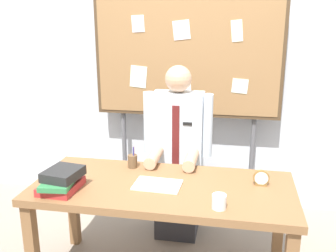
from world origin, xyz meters
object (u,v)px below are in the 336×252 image
at_px(bulletin_board, 187,57).
at_px(open_notebook, 158,185).
at_px(desk_clock, 261,179).
at_px(desk, 163,197).
at_px(coffee_mug, 219,202).
at_px(book_stack, 61,180).
at_px(pen_holder, 133,161).
at_px(person, 178,160).

distance_m(bulletin_board, open_notebook, 1.33).
relative_size(open_notebook, desk_clock, 2.88).
height_order(desk, coffee_mug, coffee_mug).
relative_size(book_stack, pen_holder, 1.95).
height_order(desk_clock, coffee_mug, desk_clock).
distance_m(book_stack, coffee_mug, 1.00).
bearing_deg(desk_clock, desk, -170.09).
relative_size(desk, person, 1.19).
bearing_deg(open_notebook, desk_clock, 11.12).
xyz_separation_m(person, book_stack, (-0.62, -0.81, 0.13)).
distance_m(book_stack, desk_clock, 1.29).
bearing_deg(coffee_mug, pen_holder, 142.24).
xyz_separation_m(bulletin_board, open_notebook, (-0.03, -1.12, -0.72)).
height_order(book_stack, pen_holder, pen_holder).
distance_m(bulletin_board, coffee_mug, 1.57).
xyz_separation_m(desk_clock, coffee_mug, (-0.25, -0.37, -0.01)).
height_order(bulletin_board, desk_clock, bulletin_board).
bearing_deg(open_notebook, book_stack, -163.40).
distance_m(book_stack, open_notebook, 0.61).
bearing_deg(bulletin_board, desk, -89.99).
xyz_separation_m(bulletin_board, book_stack, (-0.62, -1.30, -0.66)).
xyz_separation_m(bulletin_board, desk_clock, (0.63, -0.99, -0.68)).
bearing_deg(pen_holder, bulletin_board, 71.92).
bearing_deg(pen_holder, open_notebook, -48.30).
distance_m(person, open_notebook, 0.64).
relative_size(book_stack, desk_clock, 2.94).
height_order(book_stack, open_notebook, book_stack).
relative_size(person, bulletin_board, 0.71).
distance_m(desk_clock, pen_holder, 0.92).
height_order(book_stack, coffee_mug, book_stack).
xyz_separation_m(book_stack, desk_clock, (1.25, 0.31, -0.02)).
height_order(person, coffee_mug, person).
bearing_deg(coffee_mug, open_notebook, 150.41).
height_order(person, desk_clock, person).
xyz_separation_m(person, bulletin_board, (-0.00, 0.49, 0.78)).
relative_size(person, open_notebook, 4.71).
distance_m(desk, person, 0.61).
xyz_separation_m(desk_clock, pen_holder, (-0.91, 0.14, 0.00)).
bearing_deg(pen_holder, person, 52.22).
xyz_separation_m(open_notebook, pen_holder, (-0.25, 0.28, 0.04)).
height_order(bulletin_board, book_stack, bulletin_board).
bearing_deg(bulletin_board, coffee_mug, -74.29).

